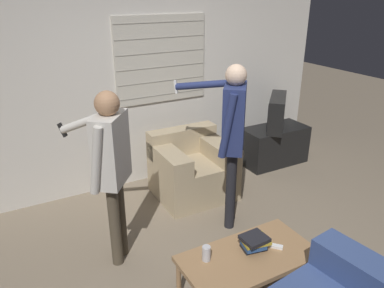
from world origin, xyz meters
name	(u,v)px	position (x,y,z in m)	size (l,w,h in m)	color
ground_plane	(232,270)	(0.00, 0.00, 0.00)	(16.00, 16.00, 0.00)	#7F705B
wall_back	(141,82)	(0.01, 2.03, 1.28)	(5.20, 0.08, 2.55)	silver
armchair_beige	(192,169)	(0.34, 1.37, 0.33)	(0.87, 0.79, 0.77)	tan
coffee_table	(249,259)	(-0.05, -0.28, 0.35)	(1.07, 0.57, 0.39)	#9E754C
tv_stand	(274,145)	(1.79, 1.59, 0.27)	(0.92, 0.46, 0.53)	black
tv	(277,112)	(1.79, 1.59, 0.75)	(0.65, 0.67, 0.45)	black
person_left_standing	(111,160)	(-0.82, 0.65, 1.00)	(0.52, 0.75, 1.59)	#4C4233
person_right_standing	(232,128)	(0.39, 0.64, 1.08)	(0.57, 0.80, 1.69)	black
book_stack	(254,242)	(0.03, -0.24, 0.46)	(0.24, 0.20, 0.12)	black
soda_can	(206,253)	(-0.37, -0.17, 0.45)	(0.07, 0.07, 0.13)	silver
spare_remote	(275,246)	(0.19, -0.30, 0.40)	(0.12, 0.12, 0.02)	white
floor_fan	(232,169)	(0.98, 1.43, 0.15)	(0.27, 0.20, 0.34)	black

